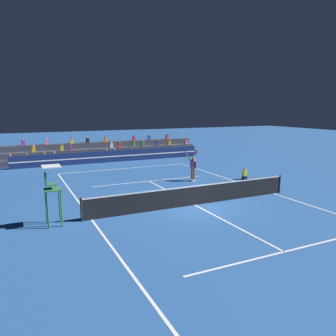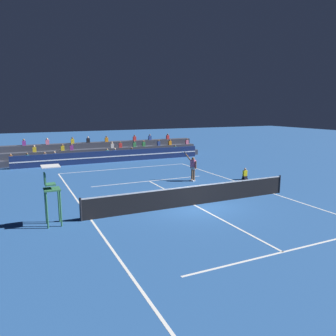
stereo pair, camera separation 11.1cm
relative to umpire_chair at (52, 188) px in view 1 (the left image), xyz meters
The scene contains 9 objects.
ground_plane 7.37m from the umpire_chair, ahead, with size 120.00×120.00×0.00m, color #285699.
court_lines 7.37m from the umpire_chair, ahead, with size 11.10×23.90×0.01m.
tennis_net 7.26m from the umpire_chair, ahead, with size 12.00×0.10×1.10m.
sponsor_banner_wall 17.31m from the umpire_chair, 65.48° to the left, with size 18.00×0.26×1.10m.
bleacher_stand 19.63m from the umpire_chair, 68.56° to the left, with size 19.78×2.85×2.28m.
umpire_chair is the anchor object (origin of this frame).
ball_kid_courtside 14.25m from the umpire_chair, 16.15° to the left, with size 0.30×0.36×0.84m.
tennis_player 11.29m from the umpire_chair, 27.45° to the left, with size 0.65×1.23×2.29m.
tennis_ball 11.08m from the umpire_chair, ahead, with size 0.07×0.07×0.07m, color #C6DB33.
Camera 1 is at (-8.54, -14.59, 5.10)m, focal length 35.00 mm.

